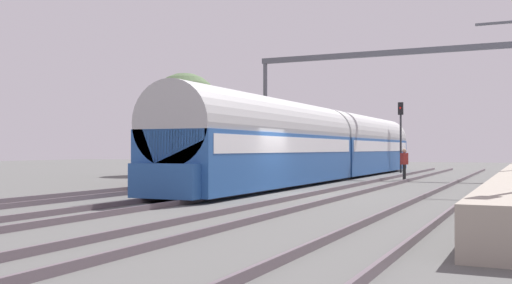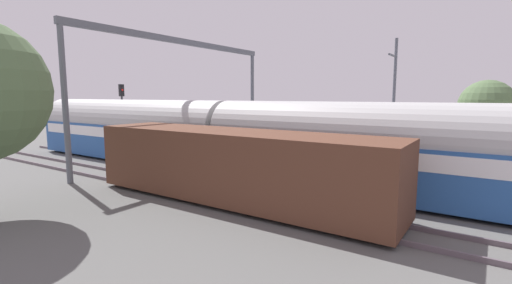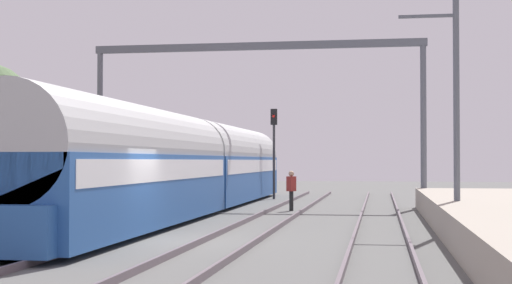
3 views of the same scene
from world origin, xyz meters
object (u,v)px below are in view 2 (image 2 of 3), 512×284
passenger_train (226,138)px  catenary_gantry (184,70)px  freight_car (235,166)px  person_crossing (245,144)px  railway_signal_far (122,109)px

passenger_train → catenary_gantry: 6.63m
freight_car → passenger_train: bearing=42.3°
freight_car → person_crossing: 9.52m
passenger_train → catenary_gantry: size_ratio=2.04×
passenger_train → freight_car: bearing=-137.7°
passenger_train → railway_signal_far: size_ratio=6.45×
freight_car → person_crossing: bearing=33.3°
passenger_train → railway_signal_far: railway_signal_far is taller
person_crossing → railway_signal_far: 10.33m
passenger_train → railway_signal_far: (1.92, 11.52, 1.28)m
passenger_train → railway_signal_far: bearing=80.5°
freight_car → catenary_gantry: bearing=55.5°
freight_car → railway_signal_far: (5.83, 15.08, 1.79)m
passenger_train → freight_car: 5.31m
person_crossing → passenger_train: bearing=-37.1°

